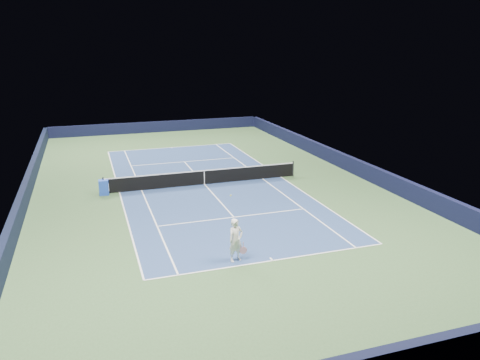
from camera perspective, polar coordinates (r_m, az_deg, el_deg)
name	(u,v)px	position (r m, az deg, el deg)	size (l,w,h in m)	color
ground	(204,184)	(31.00, -4.35, -0.53)	(40.00, 40.00, 0.00)	#34532D
wall_far	(157,127)	(49.86, -10.03, 6.41)	(22.00, 0.35, 1.10)	black
wall_right	(348,163)	(34.97, 13.09, 1.98)	(0.35, 40.00, 1.10)	black
wall_left	(26,192)	(30.24, -24.68, -1.38)	(0.35, 40.00, 1.10)	black
court_surface	(204,184)	(31.00, -4.35, -0.52)	(10.97, 23.77, 0.01)	navy
baseline_far	(172,147)	(42.27, -8.34, 3.95)	(10.97, 0.08, 0.00)	white
baseline_near	(273,261)	(20.44, 4.01, -9.77)	(10.97, 0.08, 0.00)	white
sideline_doubles_right	(281,177)	(32.70, 5.00, 0.37)	(0.08, 23.77, 0.00)	white
sideline_doubles_left	(119,192)	(30.21, -14.49, -1.46)	(0.08, 23.77, 0.00)	white
sideline_singles_right	(262,179)	(32.20, 2.76, 0.16)	(0.08, 23.77, 0.00)	white
sideline_singles_left	(142,190)	(30.32, -11.91, -1.22)	(0.08, 23.77, 0.00)	white
service_line_far	(184,162)	(37.02, -6.80, 2.23)	(8.23, 0.08, 0.00)	white
service_line_near	(234,217)	(25.17, -0.75, -4.55)	(8.23, 0.08, 0.00)	white
center_service_line	(204,184)	(31.00, -4.35, -0.51)	(0.08, 12.80, 0.00)	white
center_mark_far	(172,148)	(42.12, -8.30, 3.91)	(0.08, 0.30, 0.00)	white
center_mark_near	(271,259)	(20.57, 3.85, -9.60)	(0.08, 0.30, 0.00)	white
tennis_net	(204,177)	(30.86, -4.37, 0.37)	(12.90, 0.10, 1.07)	black
sponsor_cube	(104,187)	(29.90, -16.26, -0.87)	(0.61, 0.55, 0.93)	blue
tennis_player	(236,240)	(20.00, -0.51, -7.35)	(0.89, 1.36, 2.66)	white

